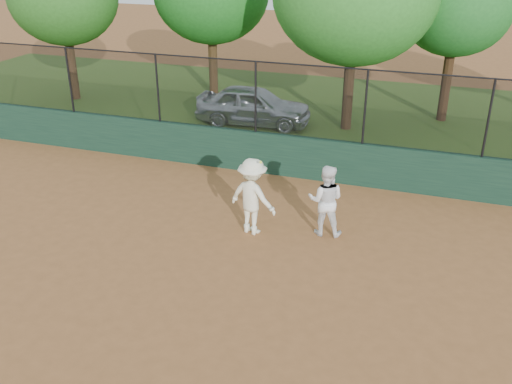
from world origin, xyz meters
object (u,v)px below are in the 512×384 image
(player_second, at_px, (326,200))
(tree_3, at_px, (457,9))
(parked_car, at_px, (254,105))
(player_main, at_px, (252,197))

(player_second, height_order, tree_3, tree_3)
(player_second, distance_m, tree_3, 10.47)
(parked_car, bearing_deg, player_main, -164.45)
(tree_3, bearing_deg, parked_car, -157.26)
(parked_car, distance_m, player_second, 8.22)
(player_second, bearing_deg, parked_car, -65.85)
(parked_car, distance_m, player_main, 7.98)
(player_second, xyz_separation_m, player_main, (-1.59, -0.47, 0.06))
(player_main, bearing_deg, parked_car, 108.77)
(parked_car, xyz_separation_m, player_main, (2.57, -7.56, 0.21))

